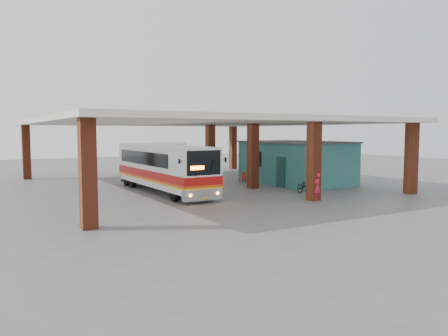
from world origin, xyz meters
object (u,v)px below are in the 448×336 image
red_chair (243,178)px  motorcycle (305,185)px  coach_bus (164,167)px  pedestrian (317,187)px

red_chair → motorcycle: bearing=-102.3°
coach_bus → red_chair: 7.64m
coach_bus → pedestrian: bearing=-52.2°
pedestrian → red_chair: (1.30, 9.51, -0.41)m
red_chair → coach_bus: bearing=-179.9°
motorcycle → pedestrian: bearing=133.9°
red_chair → pedestrian: bearing=-113.2°
pedestrian → red_chair: size_ratio=1.99×
coach_bus → motorcycle: (7.61, -4.66, -1.11)m
motorcycle → red_chair: (-0.35, 6.66, -0.12)m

